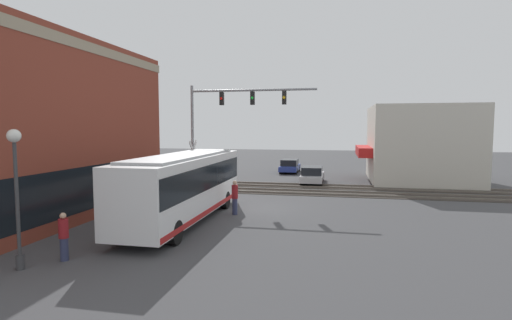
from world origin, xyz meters
TOP-DOWN VIEW (x-y plane):
  - ground_plane at (0.00, 0.00)m, footprint 120.00×120.00m
  - brick_building at (-5.06, 11.50)m, footprint 16.96×8.06m
  - shop_building at (14.32, -11.61)m, footprint 9.39×9.48m
  - city_bus at (-3.90, 2.80)m, footprint 11.32×2.59m
  - traffic_signal_gantry at (4.57, 2.88)m, footprint 0.42×8.92m
  - crossing_signal at (3.89, 5.27)m, footprint 1.41×1.18m
  - streetlamp at (-11.44, 5.62)m, footprint 0.44×0.44m
  - rail_track_near at (6.00, 0.00)m, footprint 2.60×60.00m
  - rail_track_far at (9.20, 0.00)m, footprint 2.60×60.00m
  - parked_car_silver at (11.20, -2.60)m, footprint 4.77×1.82m
  - parked_car_blue at (18.58, 0.20)m, footprint 4.37×1.82m
  - pedestrian_by_lamp at (-10.36, 4.76)m, footprint 0.34×0.34m
  - pedestrian_near_bus at (-1.88, 0.73)m, footprint 0.34×0.34m

SIDE VIEW (x-z plane):
  - ground_plane at x=0.00m, z-range 0.00..0.00m
  - rail_track_near at x=6.00m, z-range -0.05..0.10m
  - rail_track_far at x=9.20m, z-range -0.05..0.10m
  - parked_car_blue at x=18.58m, z-range -0.05..1.35m
  - parked_car_silver at x=11.20m, z-range -0.04..1.38m
  - pedestrian_by_lamp at x=-10.36m, z-range 0.02..1.75m
  - pedestrian_near_bus at x=-1.88m, z-range 0.03..1.88m
  - city_bus at x=-3.90m, z-range 0.17..3.56m
  - crossing_signal at x=3.89m, z-range 0.39..4.20m
  - streetlamp at x=-11.44m, z-range 0.46..5.14m
  - shop_building at x=14.32m, z-range -0.01..6.53m
  - brick_building at x=-5.06m, z-range 0.00..9.26m
  - traffic_signal_gantry at x=4.57m, z-range 1.90..9.58m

